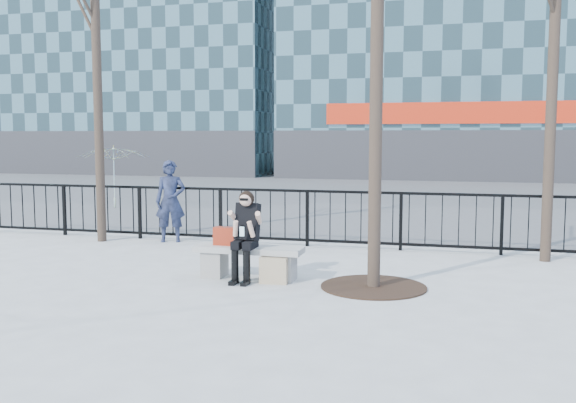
# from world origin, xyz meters

# --- Properties ---
(ground) EXTENTS (120.00, 120.00, 0.00)m
(ground) POSITION_xyz_m (0.00, 0.00, 0.00)
(ground) COLOR #959691
(ground) RESTS_ON ground
(street_surface) EXTENTS (60.00, 23.00, 0.01)m
(street_surface) POSITION_xyz_m (0.00, 15.00, 0.00)
(street_surface) COLOR #474747
(street_surface) RESTS_ON ground
(railing) EXTENTS (14.00, 0.06, 1.10)m
(railing) POSITION_xyz_m (0.00, 3.00, 0.55)
(railing) COLOR black
(railing) RESTS_ON ground
(tree_grate) EXTENTS (1.50, 1.50, 0.02)m
(tree_grate) POSITION_xyz_m (1.90, -0.10, 0.01)
(tree_grate) COLOR black
(tree_grate) RESTS_ON ground
(bench_main) EXTENTS (1.65, 0.46, 0.49)m
(bench_main) POSITION_xyz_m (0.00, 0.00, 0.30)
(bench_main) COLOR slate
(bench_main) RESTS_ON ground
(seated_woman) EXTENTS (0.50, 0.64, 1.34)m
(seated_woman) POSITION_xyz_m (0.00, -0.16, 0.67)
(seated_woman) COLOR black
(seated_woman) RESTS_ON ground
(handbag) EXTENTS (0.34, 0.17, 0.28)m
(handbag) POSITION_xyz_m (-0.38, 0.02, 0.63)
(handbag) COLOR maroon
(handbag) RESTS_ON bench_main
(shopping_bag) EXTENTS (0.41, 0.16, 0.39)m
(shopping_bag) POSITION_xyz_m (0.46, -0.23, 0.19)
(shopping_bag) COLOR #C3B88A
(shopping_bag) RESTS_ON ground
(standing_man) EXTENTS (0.70, 0.58, 1.66)m
(standing_man) POSITION_xyz_m (-2.60, 2.80, 0.83)
(standing_man) COLOR black
(standing_man) RESTS_ON ground
(vendor_umbrella) EXTENTS (2.69, 2.71, 1.87)m
(vendor_umbrella) POSITION_xyz_m (-6.82, 7.87, 0.94)
(vendor_umbrella) COLOR yellow
(vendor_umbrella) RESTS_ON ground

